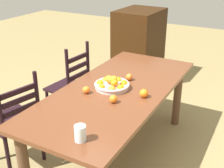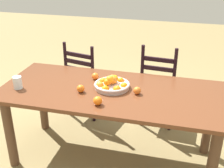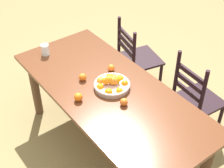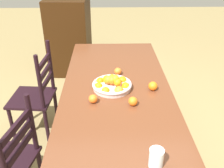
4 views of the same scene
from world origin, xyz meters
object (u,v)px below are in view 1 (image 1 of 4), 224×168
object	(u,v)px
dining_table	(116,100)
orange_loose_2	(113,99)
orange_loose_1	(144,93)
orange_loose_0	(129,77)
drinking_glass	(80,133)
chair_near_window	(14,121)
orange_loose_3	(86,90)
chair_by_cabinet	(71,87)
fruit_bowl	(112,84)
cabinet	(139,46)

from	to	relation	value
dining_table	orange_loose_2	distance (m)	0.31
orange_loose_1	orange_loose_0	bearing A→B (deg)	44.52
orange_loose_2	drinking_glass	world-z (taller)	drinking_glass
chair_near_window	orange_loose_3	bearing A→B (deg)	130.58
chair_by_cabinet	fruit_bowl	distance (m)	0.88
chair_by_cabinet	orange_loose_2	distance (m)	1.11
cabinet	orange_loose_1	bearing A→B (deg)	-152.76
orange_loose_0	orange_loose_2	size ratio (longest dim) A/B	0.97
orange_loose_1	drinking_glass	xyz separation A→B (m)	(-0.77, 0.11, 0.02)
orange_loose_0	orange_loose_2	world-z (taller)	orange_loose_2
cabinet	chair_by_cabinet	bearing A→B (deg)	177.00
dining_table	orange_loose_1	world-z (taller)	orange_loose_1
orange_loose_0	orange_loose_3	size ratio (longest dim) A/B	1.00
dining_table	cabinet	bearing A→B (deg)	18.03
dining_table	chair_near_window	world-z (taller)	chair_near_window
chair_near_window	fruit_bowl	distance (m)	0.95
chair_near_window	chair_by_cabinet	distance (m)	0.87
cabinet	orange_loose_2	distance (m)	2.30
orange_loose_0	orange_loose_3	xyz separation A→B (m)	(-0.44, 0.20, 0.00)
chair_by_cabinet	drinking_glass	distance (m)	1.54
orange_loose_2	drinking_glass	size ratio (longest dim) A/B	0.60
dining_table	chair_near_window	bearing A→B (deg)	124.27
fruit_bowl	orange_loose_1	distance (m)	0.32
dining_table	orange_loose_1	xyz separation A→B (m)	(-0.05, -0.28, 0.15)
chair_by_cabinet	orange_loose_0	bearing A→B (deg)	86.37
chair_by_cabinet	orange_loose_3	size ratio (longest dim) A/B	14.94
chair_near_window	orange_loose_0	size ratio (longest dim) A/B	14.31
orange_loose_1	orange_loose_3	xyz separation A→B (m)	(-0.17, 0.47, -0.00)
fruit_bowl	orange_loose_1	xyz separation A→B (m)	(-0.03, -0.32, -0.00)
fruit_bowl	orange_loose_2	distance (m)	0.28
drinking_glass	cabinet	bearing A→B (deg)	16.22
fruit_bowl	orange_loose_2	bearing A→B (deg)	-149.08
chair_by_cabinet	cabinet	world-z (taller)	cabinet
cabinet	orange_loose_3	bearing A→B (deg)	-165.88
chair_near_window	orange_loose_2	bearing A→B (deg)	119.85
chair_by_cabinet	orange_loose_1	distance (m)	1.17
fruit_bowl	orange_loose_1	size ratio (longest dim) A/B	4.41
orange_loose_2	orange_loose_3	bearing A→B (deg)	81.95
dining_table	chair_by_cabinet	size ratio (longest dim) A/B	2.06
fruit_bowl	orange_loose_3	xyz separation A→B (m)	(-0.20, 0.14, -0.01)
orange_loose_0	orange_loose_1	xyz separation A→B (m)	(-0.27, -0.27, 0.00)
chair_near_window	orange_loose_2	size ratio (longest dim) A/B	13.88
orange_loose_2	orange_loose_0	bearing A→B (deg)	10.35
orange_loose_0	orange_loose_2	xyz separation A→B (m)	(-0.48, -0.09, 0.00)
dining_table	orange_loose_3	distance (m)	0.32
orange_loose_1	cabinet	bearing A→B (deg)	24.85
fruit_bowl	drinking_glass	xyz separation A→B (m)	(-0.81, -0.21, 0.02)
dining_table	orange_loose_3	size ratio (longest dim) A/B	30.72
dining_table	chair_by_cabinet	distance (m)	0.86
chair_by_cabinet	cabinet	distance (m)	1.58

